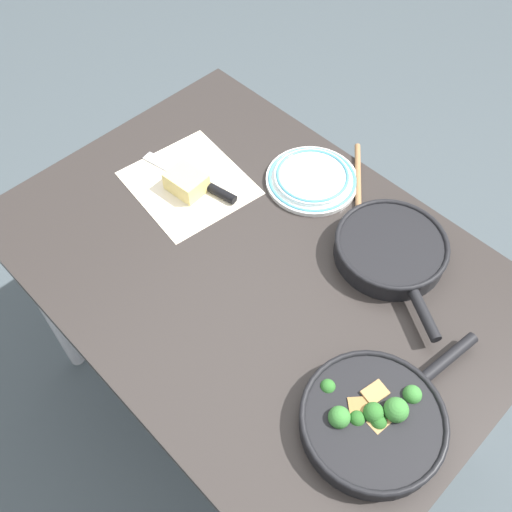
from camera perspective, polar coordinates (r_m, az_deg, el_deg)
The scene contains 9 objects.
ground_plane at distance 1.99m, azimuth -0.00°, elevation -13.58°, with size 14.00×14.00×0.00m, color #424C51.
dining_table_red at distance 1.38m, azimuth -0.00°, elevation -2.74°, with size 1.19×0.84×0.78m.
skillet_broccoli at distance 1.13m, azimuth 11.70°, elevation -15.66°, with size 0.28×0.42×0.08m.
skillet_eggs at distance 1.33m, azimuth 13.33°, elevation 0.68°, with size 0.35×0.26×0.05m.
wooden_spoon at distance 1.41m, azimuth 10.22°, elevation 4.51°, with size 0.26×0.30×0.02m.
parchment_sheet at distance 1.47m, azimuth -6.72°, elevation 7.25°, with size 0.32×0.30×0.00m.
grater_knife at distance 1.45m, azimuth -5.42°, elevation 7.19°, with size 0.29×0.08×0.02m.
cheese_block at distance 1.44m, azimuth -6.97°, elevation 7.32°, with size 0.10×0.08×0.05m.
dinner_plate_stack at distance 1.46m, azimuth 5.64°, elevation 7.75°, with size 0.24×0.24×0.03m.
Camera 1 is at (0.54, -0.53, 1.85)m, focal length 40.00 mm.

